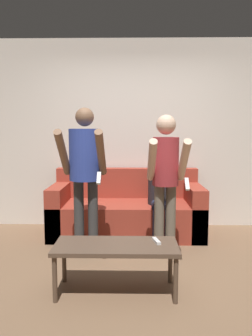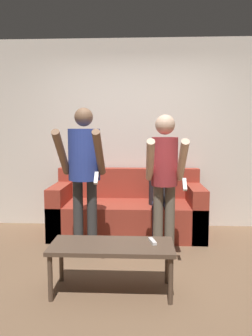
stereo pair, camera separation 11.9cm
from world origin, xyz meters
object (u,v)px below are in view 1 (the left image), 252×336
object	(u,v)px
couch	(127,212)
person_seated	(161,189)
coffee_table	(116,249)
remote_on_table	(156,241)
person_standing_left	(85,165)
person_standing_right	(166,172)

from	to	relation	value
couch	person_seated	bearing A→B (deg)	-22.41
couch	coffee_table	bearing A→B (deg)	-92.27
remote_on_table	coffee_table	bearing A→B (deg)	-170.61
couch	person_standing_left	xyz separation A→B (m)	(-0.43, -0.85, 0.73)
coffee_table	person_standing_left	bearing A→B (deg)	115.37
person_standing_right	remote_on_table	xyz separation A→B (m)	(-0.15, -0.72, -0.51)
person_standing_left	person_standing_right	xyz separation A→B (m)	(0.87, -0.00, -0.08)
coffee_table	remote_on_table	size ratio (longest dim) A/B	6.90
person_standing_right	person_seated	world-z (taller)	person_standing_right
couch	remote_on_table	world-z (taller)	couch
person_standing_right	coffee_table	bearing A→B (deg)	-122.73
person_standing_right	person_seated	size ratio (longest dim) A/B	1.35
couch	person_standing_left	bearing A→B (deg)	-117.10
coffee_table	person_seated	bearing A→B (deg)	70.51
person_standing_left	coffee_table	size ratio (longest dim) A/B	1.55
coffee_table	remote_on_table	world-z (taller)	remote_on_table
person_standing_left	coffee_table	world-z (taller)	person_standing_left
couch	person_seated	xyz separation A→B (m)	(0.45, -0.18, 0.35)
person_standing_left	person_seated	world-z (taller)	person_standing_left
person_seated	remote_on_table	bearing A→B (deg)	-96.61
couch	person_standing_right	size ratio (longest dim) A/B	1.28
person_standing_right	remote_on_table	size ratio (longest dim) A/B	10.19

